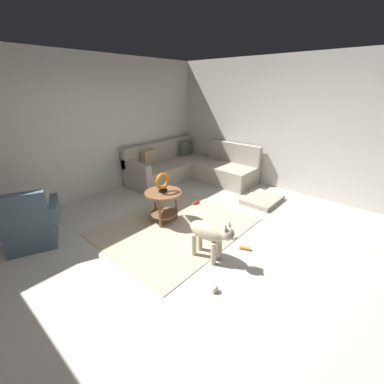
{
  "coord_description": "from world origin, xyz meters",
  "views": [
    {
      "loc": [
        -2.32,
        -1.82,
        2.12
      ],
      "look_at": [
        0.45,
        0.6,
        0.55
      ],
      "focal_mm": 23.27,
      "sensor_mm": 36.0,
      "label": 1
    }
  ],
  "objects_px": {
    "sectional_couch": "(189,168)",
    "dog": "(210,234)",
    "torus_sculpture": "(163,182)",
    "armchair": "(29,226)",
    "dog_toy_ball": "(214,289)",
    "dog_bed_mat": "(262,199)",
    "dog_toy_rope": "(245,248)",
    "side_table": "(163,199)",
    "dog_toy_bone": "(196,203)"
  },
  "relations": [
    {
      "from": "sectional_couch",
      "to": "dog",
      "type": "relative_size",
      "value": 2.65
    },
    {
      "from": "dog",
      "to": "torus_sculpture",
      "type": "bearing_deg",
      "value": -107.39
    },
    {
      "from": "armchair",
      "to": "dog_toy_ball",
      "type": "height_order",
      "value": "armchair"
    },
    {
      "from": "armchair",
      "to": "torus_sculpture",
      "type": "relative_size",
      "value": 2.98
    },
    {
      "from": "dog_bed_mat",
      "to": "dog_toy_rope",
      "type": "xyz_separation_m",
      "value": [
        -1.63,
        -0.55,
        -0.02
      ]
    },
    {
      "from": "dog",
      "to": "dog_toy_ball",
      "type": "height_order",
      "value": "dog"
    },
    {
      "from": "sectional_couch",
      "to": "side_table",
      "type": "relative_size",
      "value": 3.75
    },
    {
      "from": "dog_toy_ball",
      "to": "dog_toy_bone",
      "type": "bearing_deg",
      "value": 45.26
    },
    {
      "from": "armchair",
      "to": "dog_toy_ball",
      "type": "relative_size",
      "value": 11.15
    },
    {
      "from": "dog_toy_rope",
      "to": "dog_toy_bone",
      "type": "relative_size",
      "value": 0.83
    },
    {
      "from": "sectional_couch",
      "to": "dog_toy_rope",
      "type": "xyz_separation_m",
      "value": [
        -1.63,
        -2.49,
        -0.26
      ]
    },
    {
      "from": "sectional_couch",
      "to": "dog_toy_ball",
      "type": "height_order",
      "value": "sectional_couch"
    },
    {
      "from": "sectional_couch",
      "to": "dog_toy_rope",
      "type": "distance_m",
      "value": 2.99
    },
    {
      "from": "armchair",
      "to": "dog_bed_mat",
      "type": "relative_size",
      "value": 1.22
    },
    {
      "from": "sectional_couch",
      "to": "side_table",
      "type": "distance_m",
      "value": 2.11
    },
    {
      "from": "dog_toy_rope",
      "to": "dog_toy_bone",
      "type": "distance_m",
      "value": 1.6
    },
    {
      "from": "dog_toy_rope",
      "to": "side_table",
      "type": "bearing_deg",
      "value": 97.58
    },
    {
      "from": "side_table",
      "to": "dog",
      "type": "relative_size",
      "value": 0.71
    },
    {
      "from": "armchair",
      "to": "dog_toy_bone",
      "type": "relative_size",
      "value": 5.4
    },
    {
      "from": "side_table",
      "to": "torus_sculpture",
      "type": "xyz_separation_m",
      "value": [
        -0.0,
        -0.0,
        0.29
      ]
    },
    {
      "from": "armchair",
      "to": "dog_toy_rope",
      "type": "xyz_separation_m",
      "value": [
        1.91,
        -2.35,
        -0.3
      ]
    },
    {
      "from": "torus_sculpture",
      "to": "dog_toy_rope",
      "type": "relative_size",
      "value": 2.18
    },
    {
      "from": "dog_bed_mat",
      "to": "dog_toy_rope",
      "type": "height_order",
      "value": "dog_bed_mat"
    },
    {
      "from": "armchair",
      "to": "dog_toy_ball",
      "type": "xyz_separation_m",
      "value": [
        0.99,
        -2.49,
        -0.28
      ]
    },
    {
      "from": "dog",
      "to": "dog_toy_rope",
      "type": "height_order",
      "value": "dog"
    },
    {
      "from": "sectional_couch",
      "to": "armchair",
      "type": "height_order",
      "value": "same"
    },
    {
      "from": "torus_sculpture",
      "to": "dog_toy_ball",
      "type": "bearing_deg",
      "value": -114.5
    },
    {
      "from": "sectional_couch",
      "to": "armchair",
      "type": "xyz_separation_m",
      "value": [
        -3.54,
        -0.14,
        0.03
      ]
    },
    {
      "from": "dog_toy_bone",
      "to": "torus_sculpture",
      "type": "bearing_deg",
      "value": -179.06
    },
    {
      "from": "dog",
      "to": "dog_toy_ball",
      "type": "relative_size",
      "value": 9.73
    },
    {
      "from": "dog_toy_rope",
      "to": "dog_toy_bone",
      "type": "bearing_deg",
      "value": 65.29
    },
    {
      "from": "dog",
      "to": "dog_toy_bone",
      "type": "height_order",
      "value": "dog"
    },
    {
      "from": "dog_toy_rope",
      "to": "dog_toy_bone",
      "type": "xyz_separation_m",
      "value": [
        0.67,
        1.46,
        0.0
      ]
    },
    {
      "from": "dog_toy_bone",
      "to": "dog_toy_rope",
      "type": "bearing_deg",
      "value": -114.71
    },
    {
      "from": "dog_toy_ball",
      "to": "dog",
      "type": "bearing_deg",
      "value": 43.27
    },
    {
      "from": "dog_bed_mat",
      "to": "armchair",
      "type": "bearing_deg",
      "value": 153.0
    },
    {
      "from": "dog_toy_rope",
      "to": "dog_bed_mat",
      "type": "bearing_deg",
      "value": 18.67
    },
    {
      "from": "sectional_couch",
      "to": "dog_bed_mat",
      "type": "bearing_deg",
      "value": -90.16
    },
    {
      "from": "sectional_couch",
      "to": "dog_toy_bone",
      "type": "height_order",
      "value": "sectional_couch"
    },
    {
      "from": "dog_toy_ball",
      "to": "dog_toy_rope",
      "type": "height_order",
      "value": "dog_toy_ball"
    },
    {
      "from": "dog",
      "to": "dog_toy_ball",
      "type": "xyz_separation_m",
      "value": [
        -0.43,
        -0.41,
        -0.33
      ]
    },
    {
      "from": "sectional_couch",
      "to": "torus_sculpture",
      "type": "distance_m",
      "value": 2.15
    },
    {
      "from": "side_table",
      "to": "dog_toy_rope",
      "type": "height_order",
      "value": "side_table"
    },
    {
      "from": "sectional_couch",
      "to": "dog_toy_ball",
      "type": "distance_m",
      "value": 3.67
    },
    {
      "from": "dog_toy_bone",
      "to": "sectional_couch",
      "type": "bearing_deg",
      "value": 47.11
    },
    {
      "from": "armchair",
      "to": "dog_bed_mat",
      "type": "height_order",
      "value": "armchair"
    },
    {
      "from": "dog_toy_rope",
      "to": "sectional_couch",
      "type": "bearing_deg",
      "value": 56.78
    },
    {
      "from": "sectional_couch",
      "to": "dog_bed_mat",
      "type": "relative_size",
      "value": 2.81
    },
    {
      "from": "dog_bed_mat",
      "to": "dog",
      "type": "bearing_deg",
      "value": -172.36
    },
    {
      "from": "side_table",
      "to": "torus_sculpture",
      "type": "distance_m",
      "value": 0.29
    }
  ]
}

